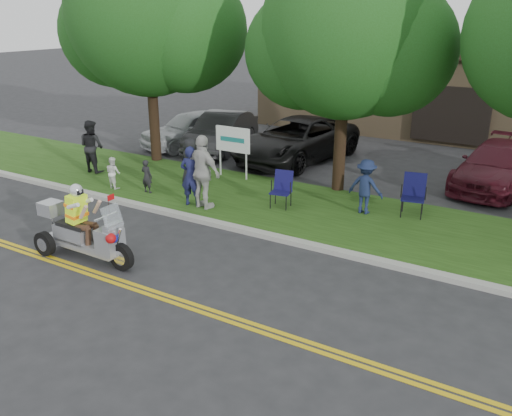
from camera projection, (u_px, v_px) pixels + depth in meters
The scene contains 23 objects.
ground at pixel (174, 285), 10.94m from camera, with size 120.00×120.00×0.00m, color #28282B.
centerline_near at pixel (155, 297), 10.47m from camera, with size 60.00×0.10×0.01m, color gold.
centerline_far at pixel (160, 293), 10.60m from camera, with size 60.00×0.10×0.01m, color gold.
curb at pixel (252, 232), 13.37m from camera, with size 60.00×0.25×0.12m, color #A8A89E.
grass_verge at pixel (293, 207), 15.10m from camera, with size 60.00×4.00×0.10m, color #214312.
commercial_building at pixel (473, 85), 24.54m from camera, with size 18.00×8.20×4.00m.
tree_left at pixel (150, 22), 18.05m from camera, with size 6.62×5.40×7.78m.
tree_mid at pixel (348, 40), 14.96m from camera, with size 5.88×4.80×7.05m.
business_sign at pixel (233, 142), 17.22m from camera, with size 1.25×0.06×1.75m.
trike_scooter at pixel (82, 233), 11.91m from camera, with size 2.63×0.88×1.73m.
lawn_chair_a at pixel (282, 187), 14.84m from camera, with size 0.60×0.62×0.99m.
lawn_chair_b at pixel (414, 192), 14.21m from camera, with size 0.69×0.71×1.11m.
spectator_adult_left at pixel (191, 176), 14.82m from camera, with size 0.61×0.40×1.68m, color #1A1D49.
spectator_adult_mid at pixel (92, 146), 17.93m from camera, with size 0.84×0.66×1.73m, color black.
spectator_adult_right at pixel (203, 172), 14.54m from camera, with size 1.19×0.49×2.03m, color #BAB9B3.
spectator_chair_a at pixel (366, 187), 14.27m from camera, with size 0.95×0.55×1.47m, color #192446.
spectator_chair_b at pixel (190, 162), 16.64m from camera, with size 0.71×0.46×1.46m, color black.
child_left at pixel (147, 176), 15.97m from camera, with size 0.36×0.24×1.00m, color black.
child_right at pixel (113, 173), 16.37m from camera, with size 0.47×0.37×0.97m, color white.
parked_car_far_left at pixel (192, 129), 21.77m from camera, with size 1.71×4.26×1.45m, color #B9BCC1.
parked_car_left at pixel (222, 132), 21.18m from camera, with size 1.55×4.44×1.46m, color #29282B.
parked_car_mid at pixel (296, 140), 19.72m from camera, with size 2.55×5.54×1.54m, color black.
parked_car_right at pixel (497, 166), 16.76m from camera, with size 1.91×4.69×1.36m, color #49111C.
Camera 1 is at (6.45, -7.48, 5.22)m, focal length 38.00 mm.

